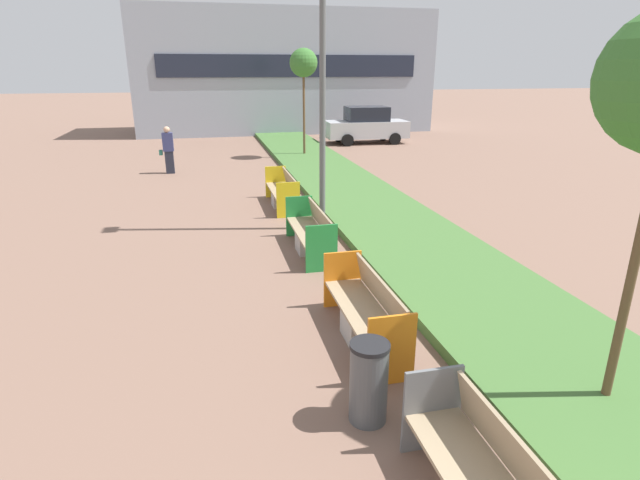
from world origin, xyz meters
name	(u,v)px	position (x,y,z in m)	size (l,w,h in m)	color
planter_grass_strip	(386,220)	(3.20, 12.00, 0.09)	(2.80, 120.00, 0.18)	#426B33
building_backdrop	(284,72)	(4.00, 32.81, 3.50)	(17.50, 5.80, 6.99)	#939EAD
bench_orange_frame	(366,315)	(0.94, 6.72, 0.37)	(0.65, 2.27, 0.94)	#ADA8A0
bench_green_frame	(311,235)	(0.94, 10.46, 0.37)	(0.65, 2.32, 0.94)	#ADA8A0
bench_yellow_frame	(283,193)	(0.94, 14.26, 0.37)	(0.65, 2.33, 0.94)	#ADA8A0
litter_bin	(369,382)	(0.42, 5.04, 0.48)	(0.44, 0.44, 0.96)	#4C4F51
street_lamp_post	(323,35)	(1.55, 12.01, 4.41)	(0.24, 0.44, 8.04)	#56595B
sapling_tree_far	(303,64)	(3.15, 22.22, 3.90)	(1.17, 1.17, 4.53)	brown
pedestrian_walking	(168,150)	(-2.43, 19.90, 0.88)	(0.53, 0.24, 1.72)	#232633
parked_car_distant	(366,125)	(7.18, 25.88, 0.91)	(4.26, 2.00, 1.86)	#B7BABF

